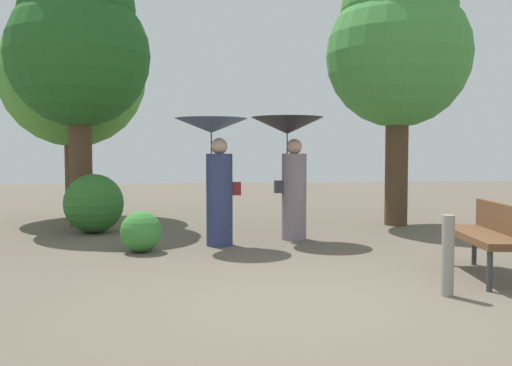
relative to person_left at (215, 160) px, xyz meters
The scene contains 10 objects.
ground_plane 3.54m from the person_left, 78.23° to the right, with size 40.00×40.00×0.00m, color brown.
person_left is the anchor object (origin of this frame).
person_right 1.30m from the person_left, 19.99° to the left, with size 1.16×1.16×1.97m.
park_bench 3.94m from the person_left, 39.20° to the right, with size 0.69×1.55×0.83m.
tree_near_left 5.23m from the person_left, 126.33° to the left, with size 3.07×3.07×5.11m.
tree_near_right 4.65m from the person_left, 28.94° to the left, with size 2.74×2.74×5.22m.
tree_mid_left 4.13m from the person_left, 134.48° to the left, with size 2.67×2.67×5.15m.
bush_path_left 1.53m from the person_left, 158.08° to the right, with size 0.58×0.58×0.58m, color #387F33.
bush_behind_bench 2.70m from the person_left, 142.94° to the left, with size 1.03×1.03×1.03m, color #2D6B28.
path_marker_post 3.94m from the person_left, 55.96° to the right, with size 0.12×0.12×0.80m, color gray.
Camera 1 is at (-1.00, -5.07, 1.42)m, focal length 38.75 mm.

